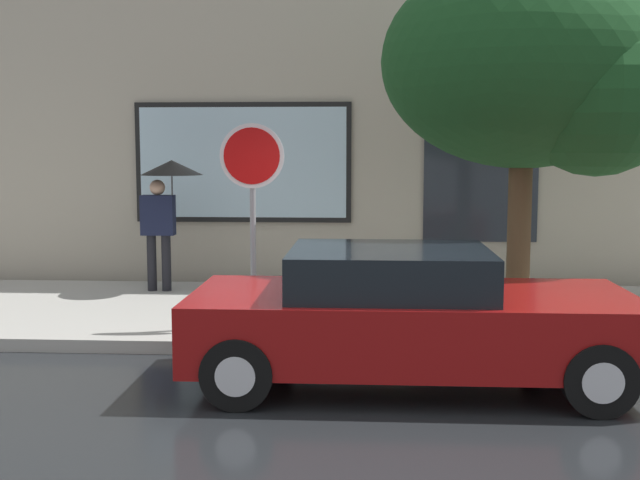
{
  "coord_description": "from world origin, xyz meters",
  "views": [
    {
      "loc": [
        0.04,
        -7.52,
        2.25
      ],
      "look_at": [
        -0.52,
        1.8,
        1.2
      ],
      "focal_mm": 44.83,
      "sensor_mm": 36.0,
      "label": 1
    }
  ],
  "objects": [
    {
      "name": "stop_sign",
      "position": [
        -1.32,
        1.78,
        1.86
      ],
      "size": [
        0.76,
        0.1,
        2.42
      ],
      "color": "gray",
      "rests_on": "sidewalk"
    },
    {
      "name": "pedestrian_with_umbrella",
      "position": [
        -2.95,
        4.16,
        1.67
      ],
      "size": [
        0.93,
        0.92,
        1.96
      ],
      "color": "black",
      "rests_on": "sidewalk"
    },
    {
      "name": "parked_car",
      "position": [
        0.42,
        0.05,
        0.66
      ],
      "size": [
        4.2,
        1.95,
        1.32
      ],
      "color": "maroon",
      "rests_on": "ground"
    },
    {
      "name": "sidewalk",
      "position": [
        0.0,
        3.0,
        0.07
      ],
      "size": [
        20.0,
        4.0,
        0.15
      ],
      "primitive_type": "cube",
      "color": "#A3A099",
      "rests_on": "ground"
    },
    {
      "name": "building_facade",
      "position": [
        -0.02,
        5.5,
        3.48
      ],
      "size": [
        20.0,
        0.67,
        7.0
      ],
      "color": "#B2A893",
      "rests_on": "ground"
    },
    {
      "name": "ground_plane",
      "position": [
        0.0,
        0.0,
        0.0
      ],
      "size": [
        60.0,
        60.0,
        0.0
      ],
      "primitive_type": "plane",
      "color": "black"
    },
    {
      "name": "street_tree",
      "position": [
        2.06,
        2.31,
        3.22
      ],
      "size": [
        3.44,
        2.92,
        4.46
      ],
      "color": "#4C3823",
      "rests_on": "sidewalk"
    }
  ]
}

